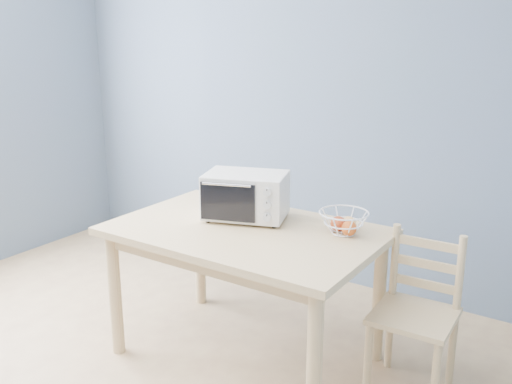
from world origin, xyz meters
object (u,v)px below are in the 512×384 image
Objects in this scene: dining_table at (245,246)px; dining_chair at (416,316)px; fruit_basket at (344,222)px; toaster_oven at (243,195)px.

dining_chair is (0.87, 0.21, -0.25)m from dining_table.
dining_chair is (0.40, -0.00, -0.41)m from fruit_basket.
fruit_basket reaches higher than dining_chair.
dining_table is 0.54m from fruit_basket.
toaster_oven is 0.59m from fruit_basket.
dining_chair is (0.98, 0.08, -0.49)m from toaster_oven.
fruit_basket is (0.57, 0.08, -0.08)m from toaster_oven.
toaster_oven reaches higher than dining_table.
fruit_basket is 0.58m from dining_chair.
fruit_basket is at bearing 177.63° from dining_chair.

